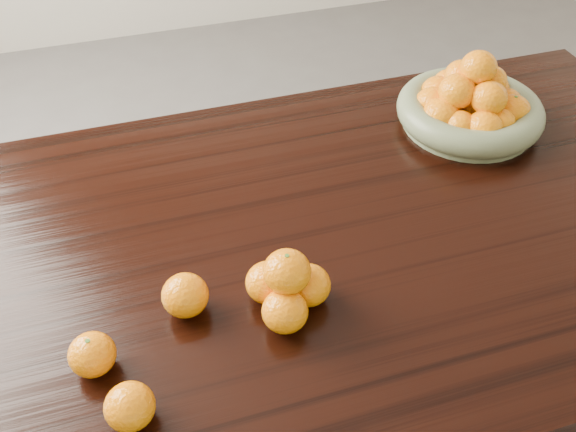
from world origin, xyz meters
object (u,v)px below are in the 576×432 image
object	(u,v)px
dining_table	(277,273)
fruit_bowl	(470,105)
loose_orange_0	(92,354)
orange_pyramid	(287,287)

from	to	relation	value
dining_table	fruit_bowl	distance (m)	0.62
dining_table	loose_orange_0	world-z (taller)	loose_orange_0
dining_table	loose_orange_0	bearing A→B (deg)	-152.14
dining_table	orange_pyramid	world-z (taller)	orange_pyramid
orange_pyramid	loose_orange_0	xyz separation A→B (m)	(-0.33, -0.03, -0.02)
loose_orange_0	fruit_bowl	bearing A→B (deg)	25.77
fruit_bowl	loose_orange_0	distance (m)	1.00
fruit_bowl	orange_pyramid	xyz separation A→B (m)	(-0.58, -0.41, -0.00)
fruit_bowl	orange_pyramid	distance (m)	0.71
dining_table	fruit_bowl	size ratio (longest dim) A/B	5.85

